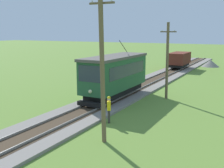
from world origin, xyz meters
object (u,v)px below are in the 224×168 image
at_px(red_tram, 115,74).
at_px(utility_pole_mid, 167,60).
at_px(track_worker, 109,108).
at_px(gravel_pile, 210,63).
at_px(utility_pole_near_tram, 102,65).
at_px(freight_car, 179,60).

bearing_deg(red_tram, utility_pole_mid, 28.81).
bearing_deg(red_tram, track_worker, -65.98).
xyz_separation_m(red_tram, track_worker, (2.65, -5.95, -1.21)).
height_order(red_tram, gravel_pile, red_tram).
height_order(red_tram, utility_pole_mid, utility_pole_mid).
relative_size(gravel_pile, track_worker, 1.65).
bearing_deg(gravel_pile, red_tram, -97.78).
relative_size(utility_pole_near_tram, gravel_pile, 2.81).
distance_m(utility_pole_near_tram, gravel_pile, 36.64).
distance_m(utility_pole_mid, gravel_pile, 25.43).
distance_m(freight_car, utility_pole_mid, 19.84).
height_order(gravel_pile, track_worker, track_worker).
xyz_separation_m(gravel_pile, track_worker, (-1.10, -33.39, 0.43)).
relative_size(utility_pole_mid, track_worker, 3.73).
xyz_separation_m(freight_car, utility_pole_mid, (3.96, -19.35, 1.86)).
height_order(freight_car, track_worker, freight_car).
distance_m(freight_car, utility_pole_near_tram, 30.91).
distance_m(red_tram, utility_pole_mid, 4.68).
bearing_deg(utility_pole_near_tram, red_tram, 113.68).
bearing_deg(track_worker, utility_pole_near_tram, -94.70).
xyz_separation_m(red_tram, gravel_pile, (3.75, 27.44, -1.64)).
xyz_separation_m(red_tram, utility_pole_mid, (3.95, 2.17, 1.23)).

